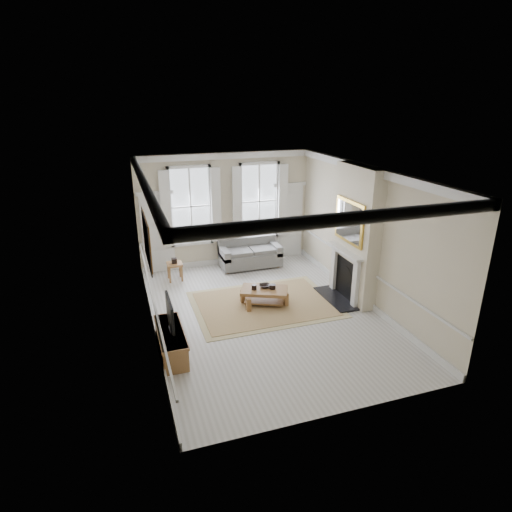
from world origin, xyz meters
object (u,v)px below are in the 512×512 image
object	(u,v)px
sofa	(250,255)
tv_stand	(171,342)
side_table	(175,267)
coffee_table	(264,292)

from	to	relation	value
sofa	tv_stand	size ratio (longest dim) A/B	1.23
side_table	coffee_table	world-z (taller)	side_table
tv_stand	side_table	bearing A→B (deg)	80.63
side_table	tv_stand	size ratio (longest dim) A/B	0.34
side_table	coffee_table	distance (m)	2.93
coffee_table	tv_stand	distance (m)	2.90
sofa	side_table	world-z (taller)	sofa
sofa	side_table	distance (m)	2.35
sofa	tv_stand	world-z (taller)	sofa
coffee_table	tv_stand	bearing A→B (deg)	-124.88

